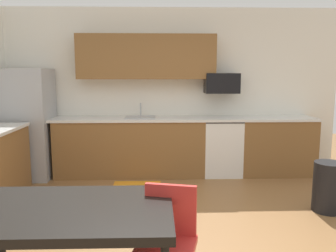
{
  "coord_description": "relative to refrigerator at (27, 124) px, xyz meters",
  "views": [
    {
      "loc": [
        -0.13,
        -3.25,
        1.65
      ],
      "look_at": [
        0.0,
        1.0,
        1.0
      ],
      "focal_mm": 37.33,
      "sensor_mm": 36.0,
      "label": 1
    }
  ],
  "objects": [
    {
      "name": "trash_bin",
      "position": [
        4.09,
        -1.52,
        -0.56
      ],
      "size": [
        0.36,
        0.36,
        0.6
      ],
      "primitive_type": "cylinder",
      "color": "black",
      "rests_on": "ground"
    },
    {
      "name": "floor_mat",
      "position": [
        1.75,
        -0.57,
        -0.85
      ],
      "size": [
        0.7,
        0.5,
        0.01
      ],
      "primitive_type": "cube",
      "color": "orange",
      "rests_on": "ground"
    },
    {
      "name": "microwave",
      "position": [
        3.09,
        0.18,
        0.62
      ],
      "size": [
        0.54,
        0.36,
        0.32
      ],
      "primitive_type": "cube",
      "color": "black"
    },
    {
      "name": "sink_faucet",
      "position": [
        1.78,
        0.26,
        0.18
      ],
      "size": [
        0.02,
        0.02,
        0.24
      ],
      "primitive_type": "cylinder",
      "color": "#B2B5BA",
      "rests_on": "countertop_back"
    },
    {
      "name": "cabinet_run_back_right",
      "position": [
        3.99,
        0.08,
        -0.41
      ],
      "size": [
        1.19,
        0.6,
        0.9
      ],
      "primitive_type": "cube",
      "color": "brown",
      "rests_on": "ground"
    },
    {
      "name": "sink_basin",
      "position": [
        1.78,
        0.08,
        0.02
      ],
      "size": [
        0.48,
        0.4,
        0.14
      ],
      "primitive_type": "cube",
      "color": "#A5A8AD",
      "rests_on": "countertop_back"
    },
    {
      "name": "ground_plane",
      "position": [
        2.18,
        -2.22,
        -0.86
      ],
      "size": [
        12.0,
        12.0,
        0.0
      ],
      "primitive_type": "plane",
      "color": "olive"
    },
    {
      "name": "upper_cabinets_back",
      "position": [
        1.88,
        0.21,
        1.04
      ],
      "size": [
        2.2,
        0.34,
        0.7
      ],
      "primitive_type": "cube",
      "color": "brown"
    },
    {
      "name": "chair_near_table",
      "position": [
        2.12,
        -3.15,
        -0.35
      ],
      "size": [
        0.48,
        0.48,
        0.85
      ],
      "color": "red",
      "rests_on": "ground"
    },
    {
      "name": "wall_back",
      "position": [
        2.18,
        0.43,
        0.49
      ],
      "size": [
        5.8,
        0.1,
        2.7
      ],
      "primitive_type": "cube",
      "color": "white",
      "rests_on": "ground"
    },
    {
      "name": "cabinet_run_back",
      "position": [
        1.61,
        0.08,
        -0.41
      ],
      "size": [
        2.36,
        0.6,
        0.9
      ],
      "primitive_type": "cube",
      "color": "brown",
      "rests_on": "ground"
    },
    {
      "name": "countertop_back",
      "position": [
        2.18,
        0.08,
        0.06
      ],
      "size": [
        4.8,
        0.64,
        0.04
      ],
      "primitive_type": "cube",
      "color": "silver",
      "rests_on": "cabinet_run_back"
    },
    {
      "name": "dining_table",
      "position": [
        1.45,
        -3.22,
        -0.16
      ],
      "size": [
        1.4,
        0.9,
        0.76
      ],
      "color": "black",
      "rests_on": "ground"
    },
    {
      "name": "oven_range",
      "position": [
        3.09,
        0.08,
        -0.4
      ],
      "size": [
        0.6,
        0.6,
        0.91
      ],
      "color": "white",
      "rests_on": "ground"
    },
    {
      "name": "refrigerator",
      "position": [
        0.0,
        0.0,
        0.0
      ],
      "size": [
        0.76,
        0.7,
        1.71
      ],
      "primitive_type": "cube",
      "color": "#9EA0A5",
      "rests_on": "ground"
    }
  ]
}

